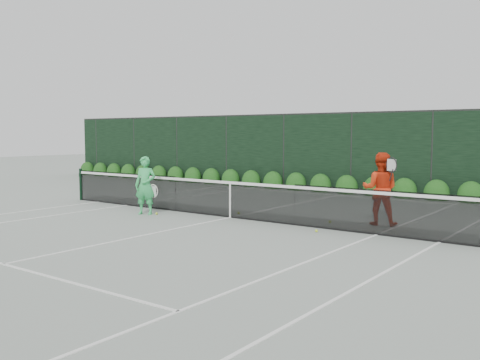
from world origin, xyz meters
The scene contains 8 objects.
ground centered at (0.00, 0.00, 0.00)m, with size 80.00×80.00×0.00m, color gray.
tennis_net centered at (-0.02, 0.00, 0.53)m, with size 12.90×0.10×1.07m.
player_woman centered at (-2.27, -0.93, 0.81)m, with size 0.70×0.60×1.62m.
player_man centered at (3.65, 1.31, 0.90)m, with size 1.03×0.90×1.79m.
court_lines centered at (0.00, 0.00, 0.01)m, with size 11.03×23.83×0.01m.
windscreen_fence centered at (0.00, -2.71, 1.51)m, with size 32.00×21.07×3.06m.
hedge_row centered at (0.00, 7.15, 0.23)m, with size 31.66×0.65×0.94m.
tennis_balls centered at (0.82, 0.04, 0.03)m, with size 4.91×1.70×0.07m.
Camera 1 is at (8.68, -11.22, 2.26)m, focal length 40.00 mm.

